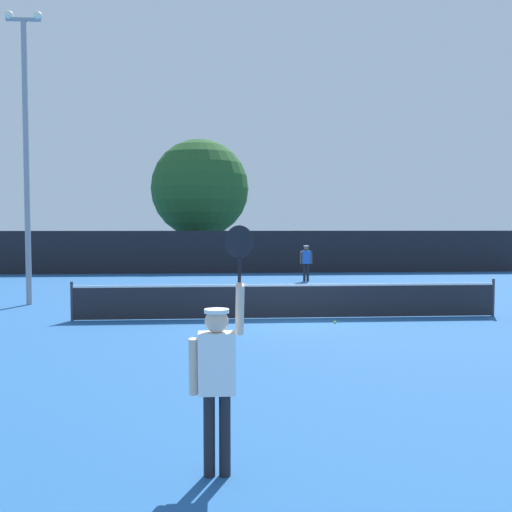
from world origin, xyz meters
name	(u,v)px	position (x,y,z in m)	size (l,w,h in m)	color
ground_plane	(288,318)	(0.00, 0.00, 0.00)	(120.00, 120.00, 0.00)	#235693
tennis_net	(288,300)	(0.00, 0.00, 0.51)	(11.90, 0.08, 1.07)	#232328
perimeter_fence	(252,252)	(0.00, 15.71, 1.16)	(30.36, 0.12, 2.31)	black
player_serving	(218,365)	(-2.01, -10.10, 1.15)	(0.68, 0.40, 2.59)	white
player_receiving	(306,259)	(2.21, 10.68, 1.02)	(0.57, 0.25, 1.67)	blue
tennis_ball	(335,322)	(1.13, -0.92, 0.03)	(0.07, 0.07, 0.07)	#CCE033
light_pole	(26,142)	(-8.12, 3.44, 5.31)	(1.18, 0.28, 9.45)	gray
large_tree	(200,189)	(-2.96, 21.64, 4.98)	(6.27, 6.27, 8.12)	brown
parked_car_near	(195,254)	(-3.30, 21.16, 0.78)	(2.46, 4.42, 1.69)	red
parked_car_mid	(266,253)	(1.41, 22.43, 0.78)	(2.21, 4.33, 1.69)	white
parked_car_far	(341,254)	(6.23, 21.33, 0.78)	(2.43, 4.41, 1.69)	#B7B7BC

